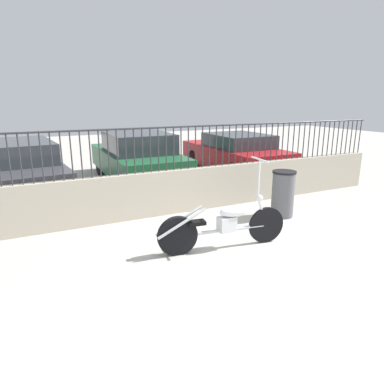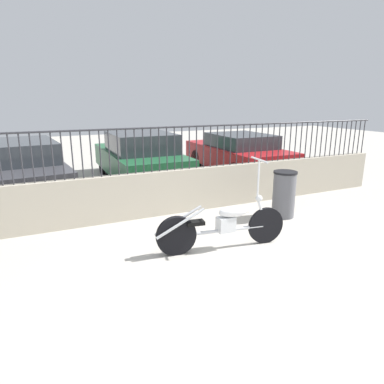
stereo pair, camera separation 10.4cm
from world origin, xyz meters
name	(u,v)px [view 1 (the left image)]	position (x,y,z in m)	size (l,w,h in m)	color
ground_plane	(267,271)	(0.00, 0.00, 0.00)	(40.00, 40.00, 0.00)	#ADA89E
low_wall	(181,191)	(0.00, 2.91, 0.46)	(10.64, 0.18, 0.91)	#B2A893
fence_railing	(181,142)	(0.00, 2.91, 1.48)	(10.64, 0.04, 0.89)	#2D2D33
motorcycle_silver	(219,225)	(-0.24, 0.93, 0.41)	(2.15, 0.58, 1.43)	black
trash_bin	(283,194)	(1.73, 1.75, 0.47)	(0.47, 0.47, 0.94)	#56565B
car_dark_grey	(14,169)	(-3.16, 5.66, 0.70)	(2.34, 4.72, 1.37)	black
car_green	(137,157)	(0.00, 6.02, 0.70)	(1.83, 4.33, 1.41)	black
car_red	(235,153)	(3.09, 5.65, 0.66)	(1.78, 4.11, 1.28)	black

